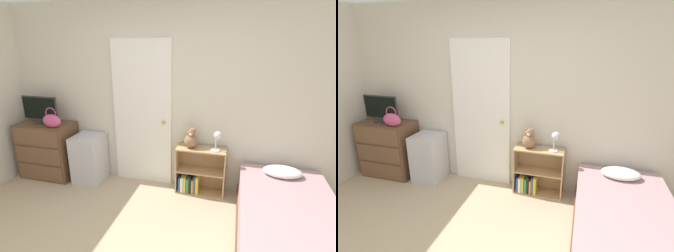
% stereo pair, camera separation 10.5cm
% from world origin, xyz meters
% --- Properties ---
extents(wall_back, '(10.00, 0.06, 2.55)m').
position_xyz_m(wall_back, '(0.00, 2.01, 1.27)').
color(wall_back, beige).
rests_on(wall_back, ground_plane).
extents(door_closed, '(0.85, 0.09, 2.06)m').
position_xyz_m(door_closed, '(-0.32, 1.96, 1.03)').
color(door_closed, white).
rests_on(door_closed, ground_plane).
extents(dresser, '(0.82, 0.47, 0.85)m').
position_xyz_m(dresser, '(-1.79, 1.72, 0.43)').
color(dresser, brown).
rests_on(dresser, ground_plane).
extents(tv, '(0.58, 0.16, 0.41)m').
position_xyz_m(tv, '(-1.83, 1.72, 1.06)').
color(tv, '#2D2D33').
rests_on(tv, dresser).
extents(handbag, '(0.28, 0.12, 0.29)m').
position_xyz_m(handbag, '(-1.55, 1.59, 0.95)').
color(handbag, '#C64C7F').
rests_on(handbag, dresser).
extents(storage_bin, '(0.41, 0.44, 0.71)m').
position_xyz_m(storage_bin, '(-1.10, 1.74, 0.35)').
color(storage_bin, silver).
rests_on(storage_bin, ground_plane).
extents(bookshelf, '(0.66, 0.27, 0.66)m').
position_xyz_m(bookshelf, '(0.50, 1.83, 0.26)').
color(bookshelf, tan).
rests_on(bookshelf, ground_plane).
extents(teddy_bear, '(0.18, 0.18, 0.28)m').
position_xyz_m(teddy_bear, '(0.40, 1.83, 0.78)').
color(teddy_bear, '#8C6647').
rests_on(teddy_bear, bookshelf).
extents(desk_lamp, '(0.13, 0.13, 0.27)m').
position_xyz_m(desk_lamp, '(0.75, 1.79, 0.85)').
color(desk_lamp, silver).
rests_on(desk_lamp, bookshelf).
extents(bed, '(1.00, 1.93, 0.58)m').
position_xyz_m(bed, '(1.55, 1.01, 0.24)').
color(bed, brown).
rests_on(bed, ground_plane).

